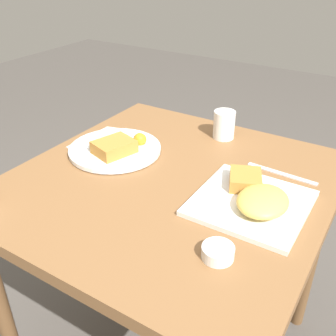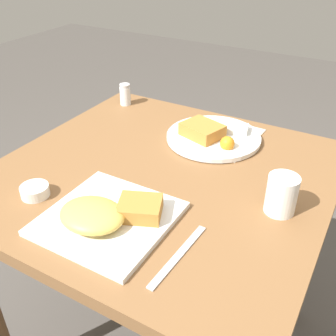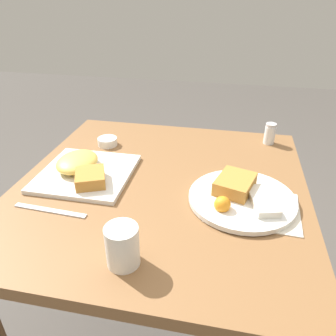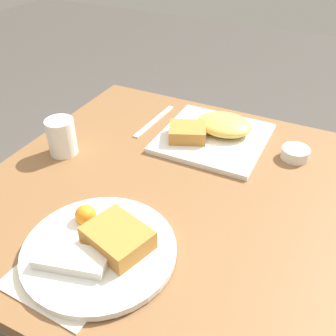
{
  "view_description": "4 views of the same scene",
  "coord_description": "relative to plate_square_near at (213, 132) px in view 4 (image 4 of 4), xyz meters",
  "views": [
    {
      "loc": [
        -0.82,
        -0.5,
        1.37
      ],
      "look_at": [
        0.01,
        0.02,
        0.8
      ],
      "focal_mm": 42.0,
      "sensor_mm": 36.0,
      "label": 1
    },
    {
      "loc": [
        0.47,
        -0.79,
        1.37
      ],
      "look_at": [
        0.02,
        -0.01,
        0.8
      ],
      "focal_mm": 42.0,
      "sensor_mm": 36.0,
      "label": 2
    },
    {
      "loc": [
        0.82,
        0.19,
        1.31
      ],
      "look_at": [
        -0.01,
        0.02,
        0.82
      ],
      "focal_mm": 35.0,
      "sensor_mm": 36.0,
      "label": 3
    },
    {
      "loc": [
        -0.3,
        0.65,
        1.35
      ],
      "look_at": [
        0.02,
        -0.0,
        0.83
      ],
      "focal_mm": 42.0,
      "sensor_mm": 36.0,
      "label": 4
    }
  ],
  "objects": [
    {
      "name": "plate_oval_far",
      "position": [
        0.04,
        0.49,
        -0.0
      ],
      "size": [
        0.3,
        0.3,
        0.05
      ],
      "color": "white",
      "rests_on": "menu_card"
    },
    {
      "name": "menu_card",
      "position": [
        0.07,
        0.52,
        -0.02
      ],
      "size": [
        0.2,
        0.26,
        0.0
      ],
      "rotation": [
        0.0,
        0.0,
        -0.05
      ],
      "color": "beige",
      "rests_on": "dining_table"
    },
    {
      "name": "plate_square_near",
      "position": [
        0.0,
        0.0,
        0.0
      ],
      "size": [
        0.28,
        0.28,
        0.06
      ],
      "color": "white",
      "rests_on": "dining_table"
    },
    {
      "name": "sauce_ramekin",
      "position": [
        -0.23,
        -0.0,
        -0.01
      ],
      "size": [
        0.07,
        0.07,
        0.03
      ],
      "color": "white",
      "rests_on": "dining_table"
    },
    {
      "name": "coffee_mug",
      "position": [
        0.33,
        0.24,
        0.03
      ],
      "size": [
        0.07,
        0.07,
        0.1
      ],
      "color": "white",
      "rests_on": "dining_table"
    },
    {
      "name": "butter_knife",
      "position": [
        0.19,
        -0.01,
        -0.02
      ],
      "size": [
        0.03,
        0.21,
        0.0
      ],
      "rotation": [
        0.0,
        0.0,
        1.52
      ],
      "color": "silver",
      "rests_on": "dining_table"
    },
    {
      "name": "dining_table",
      "position": [
        -0.0,
        0.25,
        -0.12
      ],
      "size": [
        0.9,
        0.87,
        0.77
      ],
      "color": "brown",
      "rests_on": "ground_plane"
    }
  ]
}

